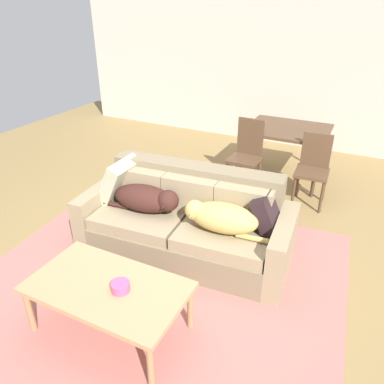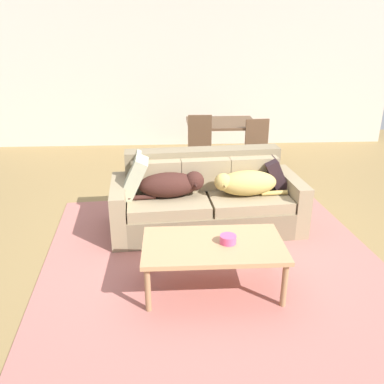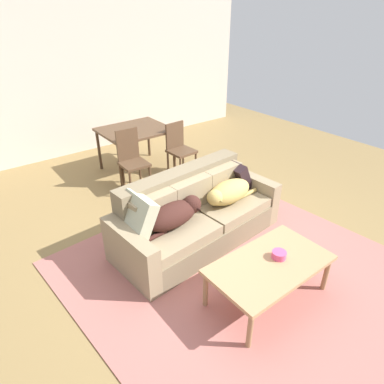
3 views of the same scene
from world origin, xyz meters
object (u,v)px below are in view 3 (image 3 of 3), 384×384
couch (195,216)px  dog_on_left_cushion (175,214)px  throw_pillow_by_left_arm (136,217)px  throw_pillow_by_right_arm (237,175)px  dining_table (135,133)px  coffee_table (270,266)px  bowl_on_coffee_table (279,255)px  dog_on_right_cushion (228,192)px  dining_chair_near_left (132,158)px  dining_chair_near_right (179,147)px

couch → dog_on_left_cushion: bearing=-165.8°
couch → throw_pillow_by_left_arm: size_ratio=4.71×
throw_pillow_by_right_arm → dining_table: bearing=99.3°
coffee_table → bowl_on_coffee_table: bowl_on_coffee_table is taller
dog_on_right_cushion → dining_table: bearing=84.7°
coffee_table → dog_on_left_cushion: bearing=106.9°
bowl_on_coffee_table → dining_table: 3.50m
dog_on_right_cushion → dining_table: size_ratio=0.73×
dog_on_left_cushion → dining_chair_near_left: dining_chair_near_left is taller
couch → throw_pillow_by_right_arm: bearing=3.3°
dog_on_right_cushion → dining_chair_near_left: dining_chair_near_left is taller
dining_table → dining_chair_near_left: (-0.39, -0.57, -0.16)m
throw_pillow_by_left_arm → dining_chair_near_right: bearing=43.5°
dog_on_right_cushion → coffee_table: bearing=-117.4°
couch → throw_pillow_by_right_arm: (0.80, 0.11, 0.27)m
couch → throw_pillow_by_left_arm: throw_pillow_by_left_arm is taller
dog_on_left_cushion → dog_on_right_cushion: 0.80m
dog_on_right_cushion → dining_table: dining_table is taller
couch → dog_on_left_cushion: (-0.38, -0.13, 0.25)m
bowl_on_coffee_table → couch: bearing=93.6°
couch → dining_chair_near_right: dining_chair_near_right is taller
throw_pillow_by_right_arm → dining_chair_near_right: dining_chair_near_right is taller
couch → dog_on_right_cushion: couch is taller
dining_table → dining_chair_near_left: bearing=-124.7°
throw_pillow_by_right_arm → dining_table: throw_pillow_by_right_arm is taller
throw_pillow_by_left_arm → dining_table: throw_pillow_by_left_arm is taller
throw_pillow_by_left_arm → dining_chair_near_right: dining_chair_near_right is taller
throw_pillow_by_left_arm → dining_table: 2.58m
dog_on_right_cushion → throw_pillow_by_right_arm: 0.45m
dining_chair_near_right → couch: bearing=-123.1°
throw_pillow_by_left_arm → throw_pillow_by_right_arm: throw_pillow_by_left_arm is taller
couch → dog_on_left_cushion: size_ratio=2.64×
dog_on_right_cushion → couch: bearing=158.0°
dog_on_left_cushion → dining_table: dining_table is taller
coffee_table → dining_chair_near_left: size_ratio=1.25×
throw_pillow_by_right_arm → dog_on_left_cushion: bearing=-168.5°
throw_pillow_by_left_arm → coffee_table: bearing=-58.1°
dog_on_right_cushion → throw_pillow_by_left_arm: bearing=170.1°
couch → throw_pillow_by_left_arm: (-0.80, -0.02, 0.32)m
dining_chair_near_right → dining_chair_near_left: bearing=175.0°
dining_chair_near_right → dining_table: bearing=126.3°
couch → dining_table: size_ratio=1.95×
throw_pillow_by_left_arm → throw_pillow_by_right_arm: 1.61m
coffee_table → dining_table: 3.52m
throw_pillow_by_left_arm → dining_table: (1.25, 2.26, 0.04)m
throw_pillow_by_right_arm → dining_chair_near_right: 1.54m
throw_pillow_by_left_arm → coffee_table: (0.76, -1.21, -0.24)m
dog_on_left_cushion → dog_on_right_cushion: dog_on_left_cushion is taller
couch → throw_pillow_by_right_arm: couch is taller
throw_pillow_by_left_arm → bowl_on_coffee_table: size_ratio=3.28×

